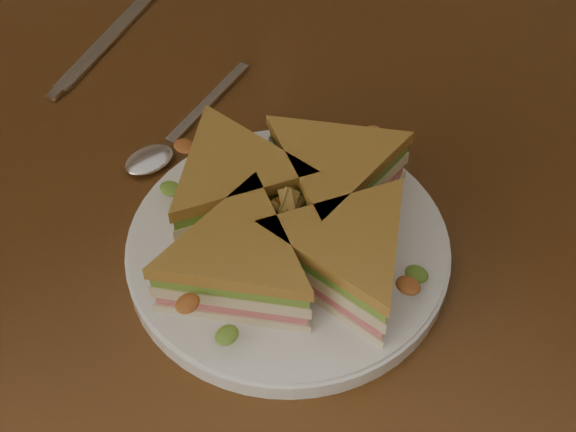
{
  "coord_description": "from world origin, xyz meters",
  "views": [
    {
      "loc": [
        -0.25,
        -0.43,
        1.28
      ],
      "look_at": [
        0.0,
        -0.11,
        0.8
      ],
      "focal_mm": 50.0,
      "sensor_mm": 36.0,
      "label": 1
    }
  ],
  "objects_px": {
    "plate": "(288,249)",
    "spoon": "(165,146)",
    "knife": "(106,42)",
    "table": "(217,245)",
    "sandwich_wedges": "(288,220)"
  },
  "relations": [
    {
      "from": "table",
      "to": "spoon",
      "type": "relative_size",
      "value": 6.83
    },
    {
      "from": "sandwich_wedges",
      "to": "spoon",
      "type": "height_order",
      "value": "sandwich_wedges"
    },
    {
      "from": "knife",
      "to": "table",
      "type": "bearing_deg",
      "value": -124.13
    },
    {
      "from": "table",
      "to": "plate",
      "type": "xyz_separation_m",
      "value": [
        0.0,
        -0.11,
        0.11
      ]
    },
    {
      "from": "plate",
      "to": "sandwich_wedges",
      "type": "relative_size",
      "value": 0.95
    },
    {
      "from": "plate",
      "to": "knife",
      "type": "bearing_deg",
      "value": 85.58
    },
    {
      "from": "plate",
      "to": "spoon",
      "type": "xyz_separation_m",
      "value": [
        -0.01,
        0.17,
        -0.0
      ]
    },
    {
      "from": "table",
      "to": "knife",
      "type": "height_order",
      "value": "knife"
    },
    {
      "from": "table",
      "to": "sandwich_wedges",
      "type": "height_order",
      "value": "sandwich_wedges"
    },
    {
      "from": "sandwich_wedges",
      "to": "knife",
      "type": "relative_size",
      "value": 1.41
    },
    {
      "from": "sandwich_wedges",
      "to": "spoon",
      "type": "xyz_separation_m",
      "value": [
        -0.01,
        0.17,
        -0.04
      ]
    },
    {
      "from": "plate",
      "to": "sandwich_wedges",
      "type": "bearing_deg",
      "value": 180.0
    },
    {
      "from": "sandwich_wedges",
      "to": "knife",
      "type": "height_order",
      "value": "sandwich_wedges"
    },
    {
      "from": "plate",
      "to": "spoon",
      "type": "height_order",
      "value": "plate"
    },
    {
      "from": "spoon",
      "to": "knife",
      "type": "xyz_separation_m",
      "value": [
        0.04,
        0.17,
        -0.0
      ]
    }
  ]
}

